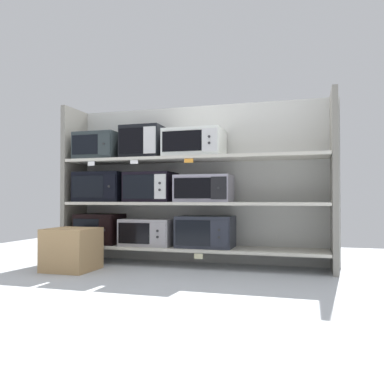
% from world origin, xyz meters
% --- Properties ---
extents(ground, '(6.64, 6.00, 0.02)m').
position_xyz_m(ground, '(0.00, -1.00, -0.01)').
color(ground, '#B2B7BC').
extents(back_panel, '(2.84, 0.04, 1.66)m').
position_xyz_m(back_panel, '(0.00, 0.25, 0.83)').
color(back_panel, '#B2B2AD').
rests_on(back_panel, ground).
extents(upright_left, '(0.05, 0.45, 1.66)m').
position_xyz_m(upright_left, '(-1.35, 0.00, 0.83)').
color(upright_left, gray).
rests_on(upright_left, ground).
extents(upright_right, '(0.05, 0.45, 1.66)m').
position_xyz_m(upright_right, '(1.35, 0.00, 0.83)').
color(upright_right, gray).
rests_on(upright_right, ground).
extents(shelf_0, '(2.64, 0.45, 0.03)m').
position_xyz_m(shelf_0, '(0.00, 0.00, 0.17)').
color(shelf_0, beige).
rests_on(shelf_0, ground).
extents(microwave_0, '(0.45, 0.37, 0.32)m').
position_xyz_m(microwave_0, '(-1.03, -0.00, 0.35)').
color(microwave_0, black).
rests_on(microwave_0, shelf_0).
extents(microwave_1, '(0.54, 0.38, 0.27)m').
position_xyz_m(microwave_1, '(-0.47, -0.00, 0.33)').
color(microwave_1, '#A4A0A5').
rests_on(microwave_1, shelf_0).
extents(microwave_2, '(0.55, 0.38, 0.31)m').
position_xyz_m(microwave_2, '(0.14, -0.00, 0.34)').
color(microwave_2, '#282B36').
rests_on(microwave_2, shelf_0).
extents(price_tag_0, '(0.05, 0.00, 0.03)m').
position_xyz_m(price_tag_0, '(-1.04, -0.23, 0.14)').
color(price_tag_0, beige).
extents(price_tag_1, '(0.08, 0.00, 0.05)m').
position_xyz_m(price_tag_1, '(0.13, -0.23, 0.13)').
color(price_tag_1, beige).
extents(shelf_1, '(2.64, 0.45, 0.03)m').
position_xyz_m(shelf_1, '(0.00, 0.00, 0.62)').
color(shelf_1, beige).
extents(microwave_3, '(0.53, 0.43, 0.32)m').
position_xyz_m(microwave_3, '(-1.00, -0.00, 0.80)').
color(microwave_3, black).
rests_on(microwave_3, shelf_1).
extents(microwave_4, '(0.48, 0.40, 0.30)m').
position_xyz_m(microwave_4, '(-0.44, -0.00, 0.79)').
color(microwave_4, black).
rests_on(microwave_4, shelf_1).
extents(microwave_5, '(0.55, 0.36, 0.27)m').
position_xyz_m(microwave_5, '(0.12, -0.00, 0.77)').
color(microwave_5, '#A19CAE').
rests_on(microwave_5, shelf_1).
extents(shelf_2, '(2.64, 0.45, 0.03)m').
position_xyz_m(shelf_2, '(0.00, 0.00, 1.07)').
color(shelf_2, beige).
extents(microwave_6, '(0.46, 0.43, 0.29)m').
position_xyz_m(microwave_6, '(-1.03, -0.00, 1.23)').
color(microwave_6, '#2C3537').
rests_on(microwave_6, shelf_2).
extents(microwave_7, '(0.42, 0.34, 0.34)m').
position_xyz_m(microwave_7, '(-0.53, -0.00, 1.26)').
color(microwave_7, black).
rests_on(microwave_7, shelf_2).
extents(microwave_8, '(0.58, 0.44, 0.28)m').
position_xyz_m(microwave_8, '(0.03, -0.00, 1.22)').
color(microwave_8, silver).
rests_on(microwave_8, shelf_2).
extents(price_tag_2, '(0.08, 0.00, 0.04)m').
position_xyz_m(price_tag_2, '(-1.01, -0.23, 1.03)').
color(price_tag_2, white).
extents(price_tag_3, '(0.08, 0.00, 0.04)m').
position_xyz_m(price_tag_3, '(-0.53, -0.23, 1.03)').
color(price_tag_3, white).
extents(price_tag_4, '(0.09, 0.00, 0.04)m').
position_xyz_m(price_tag_4, '(0.03, -0.23, 1.03)').
color(price_tag_4, orange).
extents(shipping_carton, '(0.43, 0.43, 0.39)m').
position_xyz_m(shipping_carton, '(-1.01, -0.57, 0.20)').
color(shipping_carton, tan).
rests_on(shipping_carton, ground).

